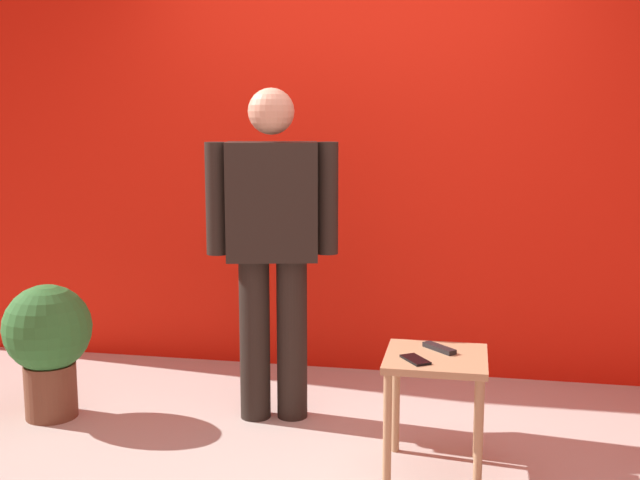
# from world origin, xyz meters

# --- Properties ---
(ground_plane) EXTENTS (12.00, 12.00, 0.00)m
(ground_plane) POSITION_xyz_m (0.00, 0.00, 0.00)
(ground_plane) COLOR #B7B2A8
(back_wall_red) EXTENTS (5.75, 0.12, 2.85)m
(back_wall_red) POSITION_xyz_m (0.00, 1.53, 1.42)
(back_wall_red) COLOR red
(back_wall_red) RESTS_ON ground_plane
(standing_person) EXTENTS (0.66, 0.31, 1.66)m
(standing_person) POSITION_xyz_m (-0.30, 0.64, 0.93)
(standing_person) COLOR black
(standing_person) RESTS_ON ground_plane
(side_table) EXTENTS (0.43, 0.43, 0.52)m
(side_table) POSITION_xyz_m (0.54, 0.15, 0.43)
(side_table) COLOR tan
(side_table) RESTS_ON ground_plane
(cell_phone) EXTENTS (0.14, 0.16, 0.01)m
(cell_phone) POSITION_xyz_m (0.45, 0.06, 0.53)
(cell_phone) COLOR black
(cell_phone) RESTS_ON side_table
(tv_remote) EXTENTS (0.15, 0.15, 0.02)m
(tv_remote) POSITION_xyz_m (0.54, 0.23, 0.53)
(tv_remote) COLOR black
(tv_remote) RESTS_ON side_table
(potted_plant) EXTENTS (0.44, 0.44, 0.69)m
(potted_plant) POSITION_xyz_m (-1.41, 0.42, 0.41)
(potted_plant) COLOR brown
(potted_plant) RESTS_ON ground_plane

